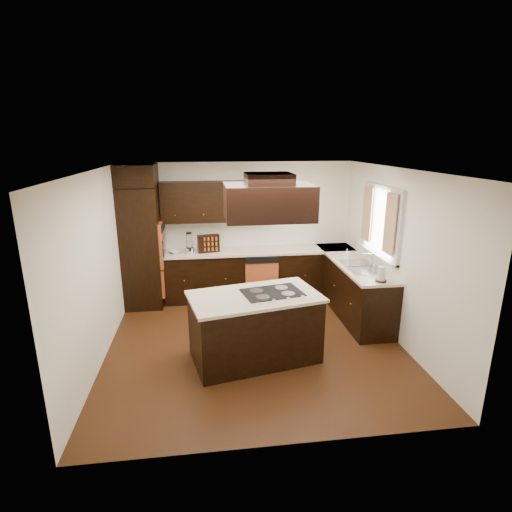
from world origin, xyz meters
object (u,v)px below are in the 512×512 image
Objects in this scene: range_hood at (269,202)px; island at (255,328)px; oven_column at (142,247)px; spice_rack at (209,244)px.

island is at bearing 143.92° from range_hood.
spice_rack is at bearing 1.60° from oven_column.
oven_column is 2.82m from island.
range_hood is (0.15, -0.11, 1.72)m from island.
spice_rack is at bearing 92.49° from island.
oven_column is 2.02× the size of range_hood.
range_hood is at bearing -47.99° from island.
island is 1.55× the size of range_hood.
range_hood is (1.88, -2.25, 1.10)m from oven_column.
spice_rack is (-0.56, 2.17, 0.64)m from island.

